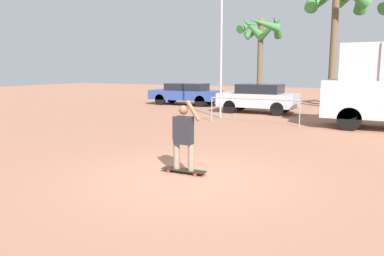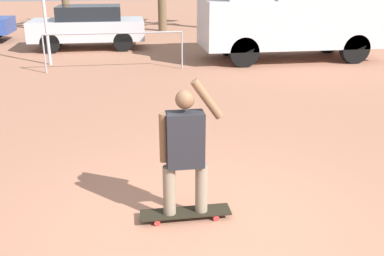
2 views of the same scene
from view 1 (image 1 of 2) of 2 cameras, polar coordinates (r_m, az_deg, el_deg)
The scene contains 8 objects.
ground_plane at distance 8.05m, azimuth -0.65°, elevation -7.47°, with size 80.00×80.00×0.00m, color #A36B51.
skateboard at distance 8.31m, azimuth -1.27°, elevation -6.44°, with size 1.02×0.25×0.08m.
person_skateboarder at distance 8.13m, azimuth -1.30°, elevation -0.93°, with size 0.68×0.22×1.54m.
parked_car_silver at distance 19.84m, azimuth 10.08°, elevation 4.60°, with size 3.98×1.89×1.51m.
parked_car_blue at distance 23.91m, azimuth -0.97°, elevation 5.33°, with size 4.55×1.72×1.37m.
palm_tree_far_left at distance 24.49m, azimuth 10.47°, elevation 14.16°, with size 2.83×3.03×5.58m.
flagpole at distance 17.53m, azimuth 4.66°, elevation 14.68°, with size 0.83×0.12×7.24m.
plaza_railing_segment at distance 15.74m, azimuth 9.36°, elevation 3.82°, with size 3.82×0.05×1.08m.
Camera 1 is at (3.53, -6.87, 2.29)m, focal length 35.00 mm.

